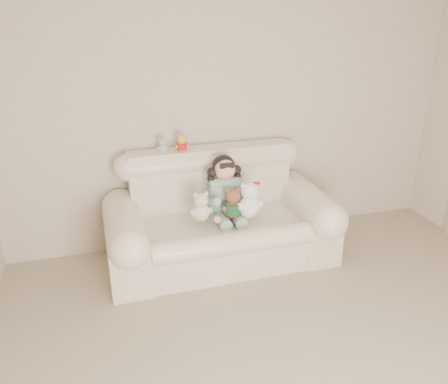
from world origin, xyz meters
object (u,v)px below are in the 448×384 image
Objects in this scene: seated_child at (225,187)px; white_cat at (249,196)px; sofa at (221,211)px; cream_teddy at (201,204)px; brown_teddy at (233,200)px.

seated_child reaches higher than white_cat.
sofa reaches higher than white_cat.
sofa is 5.17× the size of white_cat.
cream_teddy is at bearing -154.95° from sofa.
sofa is at bearing 29.78° from cream_teddy.
sofa is 0.32m from white_cat.
white_cat is at bearing -32.66° from sofa.
brown_teddy reaches higher than cream_teddy.
cream_teddy is at bearing -140.28° from seated_child.
cream_teddy is (-0.27, -0.18, -0.06)m from seated_child.
cream_teddy is (-0.44, 0.04, -0.04)m from white_cat.
white_cat is at bearing -14.82° from brown_teddy.
white_cat is at bearing -0.97° from cream_teddy.
seated_child is 1.49× the size of white_cat.
sofa is 0.23m from seated_child.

